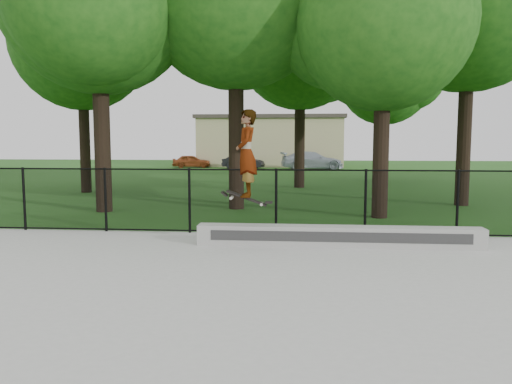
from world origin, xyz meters
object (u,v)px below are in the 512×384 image
(car_a, at_px, (191,161))
(skater_airborne, at_px, (247,155))
(car_c, at_px, (312,160))
(car_b, at_px, (243,162))
(grind_ledge, at_px, (338,236))

(car_a, distance_m, skater_airborne, 30.78)
(car_c, distance_m, skater_airborne, 28.31)
(car_b, bearing_deg, car_c, -83.59)
(grind_ledge, height_order, car_b, car_b)
(car_b, xyz_separation_m, car_c, (5.30, -0.50, 0.15))
(car_a, bearing_deg, grind_ledge, -174.37)
(car_b, relative_size, skater_airborne, 1.50)
(car_a, distance_m, car_b, 4.44)
(car_a, relative_size, car_c, 0.71)
(grind_ledge, relative_size, skater_airborne, 2.96)
(car_a, height_order, skater_airborne, skater_airborne)
(car_b, distance_m, car_c, 5.32)
(car_b, bearing_deg, grind_ledge, -157.87)
(car_c, xyz_separation_m, skater_airborne, (-1.94, -28.22, 1.23))
(car_a, height_order, car_b, car_b)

